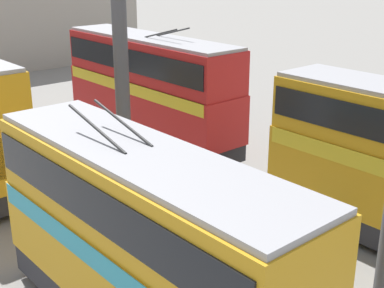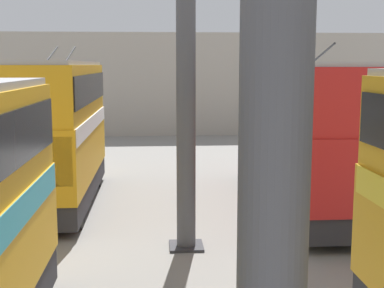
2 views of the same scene
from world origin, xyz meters
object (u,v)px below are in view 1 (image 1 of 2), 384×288
object	(u,v)px
bus_right_near	(143,238)
person_aisle_foreground	(340,268)
person_by_left_row	(321,230)
bus_left_far	(150,84)

from	to	relation	value
bus_right_near	person_aisle_foreground	xyz separation A→B (m)	(-2.01, -5.11, -1.96)
bus_right_near	person_by_left_row	distance (m)	6.74
bus_left_far	person_aisle_foreground	xyz separation A→B (m)	(-13.64, 3.73, -2.17)
person_aisle_foreground	bus_left_far	bearing A→B (deg)	149.98
bus_left_far	bus_right_near	xyz separation A→B (m)	(-11.64, 8.84, -0.21)
bus_left_far	person_aisle_foreground	world-z (taller)	bus_left_far
person_aisle_foreground	person_by_left_row	world-z (taller)	person_aisle_foreground
person_by_left_row	person_aisle_foreground	bearing A→B (deg)	-3.64
bus_right_near	person_aisle_foreground	bearing A→B (deg)	-111.44
bus_left_far	bus_right_near	world-z (taller)	bus_left_far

